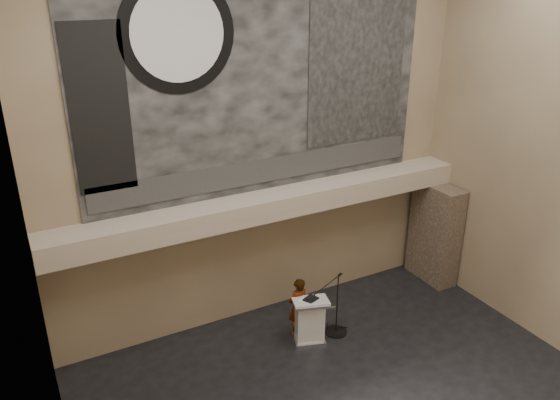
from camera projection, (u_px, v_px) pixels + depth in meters
wall_back at (263, 144)px, 12.07m from camera, size 10.00×0.02×8.50m
wall_left at (42, 285)px, 6.65m from camera, size 0.02×8.00×8.50m
soffit at (272, 204)px, 12.25m from camera, size 10.00×0.80×0.50m
sprinkler_left at (206, 231)px, 11.63m from camera, size 0.04×0.04×0.06m
sprinkler_right at (343, 201)px, 13.14m from camera, size 0.04×0.04×0.06m
banner at (263, 78)px, 11.49m from camera, size 8.00×0.05×5.00m
banner_text_strip at (265, 170)px, 12.25m from camera, size 7.76×0.02×0.55m
banner_clock_rim at (178, 33)px, 10.29m from camera, size 2.30×0.02×2.30m
banner_clock_face at (178, 34)px, 10.27m from camera, size 1.84×0.02×1.84m
banner_building_print at (358, 65)px, 12.46m from camera, size 2.60×0.02×3.60m
banner_brick_print at (100, 111)px, 10.10m from camera, size 1.10×0.02×3.20m
stone_pier at (435, 233)px, 14.52m from camera, size 0.60×1.40×2.70m
lectern at (310, 320)px, 12.23m from camera, size 0.91×0.77×1.14m
binder at (311, 299)px, 12.01m from camera, size 0.37×0.34×0.04m
papers at (305, 301)px, 11.96m from camera, size 0.28×0.32×0.00m
speaker_person at (298, 307)px, 12.42m from camera, size 0.55×0.38×1.45m
mic_stand at (335, 325)px, 12.62m from camera, size 1.36×0.77×1.55m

